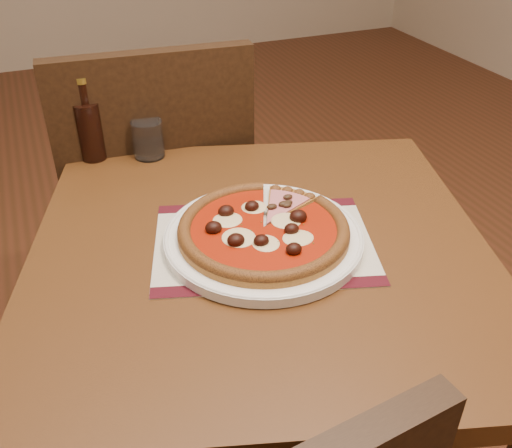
% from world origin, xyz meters
% --- Properties ---
extents(table, '(1.00, 1.00, 0.75)m').
position_xyz_m(table, '(-0.21, -0.56, 0.65)').
color(table, '#562F14').
rests_on(table, ground).
extents(chair_far, '(0.49, 0.49, 0.97)m').
position_xyz_m(chair_far, '(-0.28, 0.01, 0.56)').
color(chair_far, black).
rests_on(chair_far, ground).
extents(placemat, '(0.44, 0.37, 0.00)m').
position_xyz_m(placemat, '(-0.21, -0.56, 0.75)').
color(placemat, beige).
rests_on(placemat, table).
extents(plate, '(0.35, 0.35, 0.02)m').
position_xyz_m(plate, '(-0.21, -0.56, 0.76)').
color(plate, white).
rests_on(plate, placemat).
extents(pizza, '(0.30, 0.30, 0.04)m').
position_xyz_m(pizza, '(-0.21, -0.56, 0.78)').
color(pizza, '#B06F2A').
rests_on(pizza, plate).
extents(ham_slice, '(0.13, 0.12, 0.02)m').
position_xyz_m(ham_slice, '(-0.14, -0.49, 0.78)').
color(ham_slice, '#B06F2A').
rests_on(ham_slice, plate).
extents(water_glass, '(0.09, 0.09, 0.08)m').
position_xyz_m(water_glass, '(-0.31, -0.15, 0.79)').
color(water_glass, white).
rests_on(water_glass, table).
extents(bottle, '(0.06, 0.06, 0.19)m').
position_xyz_m(bottle, '(-0.43, -0.11, 0.82)').
color(bottle, black).
rests_on(bottle, table).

